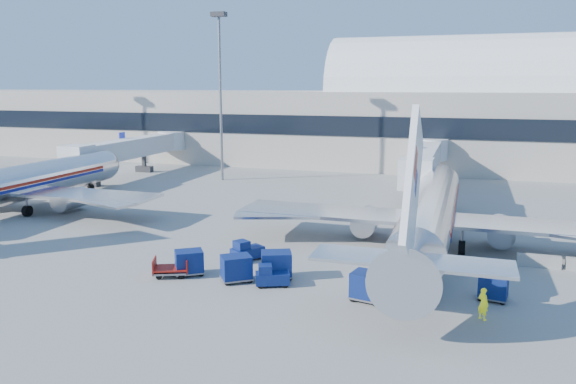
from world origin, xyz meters
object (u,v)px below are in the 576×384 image
(tug_left, at_px, (246,251))
(cart_train_c, at_px, (189,262))
(jetbridge_near, at_px, (426,159))
(cart_solo_far, at_px, (493,287))
(jetbridge_mid, at_px, (135,148))
(cart_train_b, at_px, (236,268))
(tug_lead, at_px, (271,276))
(ramp_worker, at_px, (483,304))
(mast_west, at_px, (220,72))
(cart_open_red, at_px, (172,270))
(barrier_near, at_px, (539,261))
(airliner_mid, at_px, (12,185))
(cart_train_a, at_px, (276,264))
(airliner_main, at_px, (430,213))
(cart_solo_near, at_px, (368,286))
(tug_right, at_px, (409,277))

(tug_left, relative_size, cart_train_c, 1.09)
(jetbridge_near, distance_m, cart_solo_far, 37.46)
(jetbridge_mid, relative_size, cart_train_b, 10.77)
(tug_lead, relative_size, ramp_worker, 1.33)
(mast_west, bearing_deg, ramp_worker, -49.02)
(mast_west, xyz_separation_m, cart_train_c, (14.61, -37.40, -13.86))
(jetbridge_mid, relative_size, cart_open_red, 9.62)
(jetbridge_near, relative_size, mast_west, 1.22)
(barrier_near, distance_m, cart_train_b, 21.97)
(jetbridge_mid, xyz_separation_m, cart_train_b, (32.67, -38.45, -2.97))
(cart_solo_far, bearing_deg, ramp_worker, -91.53)
(cart_train_b, bearing_deg, airliner_mid, 121.44)
(ramp_worker, bearing_deg, cart_train_b, 36.12)
(cart_train_b, bearing_deg, cart_solo_far, -30.46)
(airliner_mid, distance_m, jetbridge_near, 47.55)
(barrier_near, height_order, cart_train_c, cart_train_c)
(tug_left, xyz_separation_m, cart_open_red, (-3.54, -4.98, -0.26))
(cart_train_a, bearing_deg, airliner_main, 26.24)
(jetbridge_near, distance_m, cart_solo_near, 39.27)
(cart_train_c, bearing_deg, cart_solo_far, -30.15)
(airliner_main, height_order, cart_train_a, airliner_main)
(airliner_main, xyz_separation_m, jetbridge_mid, (-44.40, 26.30, 1.00))
(airliner_main, height_order, tug_right, airliner_main)
(ramp_worker, bearing_deg, tug_right, 0.56)
(airliner_main, height_order, cart_solo_far, airliner_main)
(tug_right, bearing_deg, tug_left, -144.77)
(tug_left, xyz_separation_m, cart_train_b, (1.14, -4.55, 0.23))
(airliner_main, bearing_deg, ramp_worker, -73.74)
(tug_right, distance_m, tug_left, 12.50)
(cart_solo_near, distance_m, cart_open_red, 13.75)
(barrier_near, relative_size, tug_lead, 1.21)
(barrier_near, bearing_deg, cart_solo_far, -113.28)
(mast_west, bearing_deg, cart_train_c, -68.67)
(tug_lead, distance_m, cart_train_b, 2.54)
(airliner_main, distance_m, cart_solo_near, 13.28)
(tug_right, bearing_deg, airliner_main, 131.71)
(cart_solo_near, bearing_deg, jetbridge_near, 101.56)
(cart_train_b, distance_m, cart_solo_near, 9.09)
(tug_lead, relative_size, tug_right, 0.98)
(barrier_near, bearing_deg, tug_right, -139.88)
(tug_right, bearing_deg, cart_train_c, -126.63)
(cart_open_red, bearing_deg, airliner_main, 14.57)
(tug_left, distance_m, cart_solo_near, 11.48)
(jetbridge_mid, relative_size, tug_left, 10.18)
(airliner_mid, bearing_deg, jetbridge_near, 33.59)
(jetbridge_mid, distance_m, cart_solo_near, 57.30)
(cart_train_b, bearing_deg, cart_solo_near, -41.17)
(tug_right, xyz_separation_m, cart_train_a, (-8.82, -1.02, 0.29))
(barrier_near, distance_m, cart_open_red, 26.40)
(jetbridge_near, distance_m, mast_west, 29.67)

